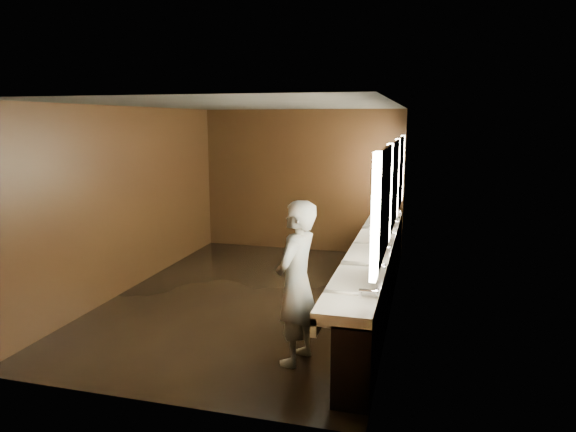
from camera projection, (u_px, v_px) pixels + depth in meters
name	position (u px, v px, depth m)	size (l,w,h in m)	color
floor	(254.00, 297.00, 7.64)	(6.00, 6.00, 0.00)	black
ceiling	(252.00, 105.00, 7.13)	(4.00, 6.00, 0.02)	#2D2D2B
wall_back	(302.00, 181.00, 10.23)	(4.00, 0.02, 2.80)	black
wall_front	(143.00, 257.00, 4.54)	(4.00, 0.02, 2.80)	black
wall_left	(130.00, 199.00, 7.89)	(0.02, 6.00, 2.80)	black
wall_right	(394.00, 210.00, 6.87)	(0.02, 6.00, 2.80)	black
sink_counter	(377.00, 274.00, 7.09)	(0.55, 5.40, 1.01)	black
mirror_band	(394.00, 184.00, 6.81)	(0.06, 5.03, 1.15)	#FDF2CB
person	(296.00, 283.00, 5.45)	(0.65, 0.43, 1.78)	#82A9C2
trash_bin	(354.00, 303.00, 6.54)	(0.38, 0.38, 0.59)	black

